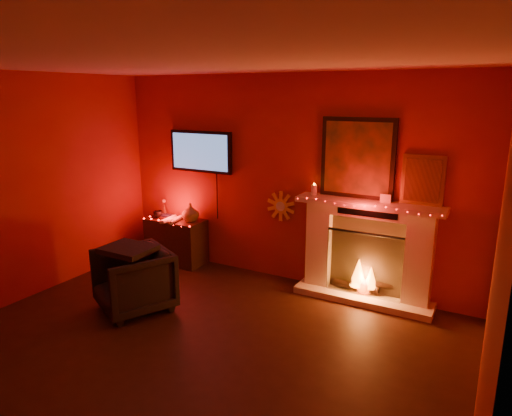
{
  "coord_description": "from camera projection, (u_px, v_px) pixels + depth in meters",
  "views": [
    {
      "loc": [
        2.49,
        -2.79,
        2.44
      ],
      "look_at": [
        0.01,
        1.7,
        1.15
      ],
      "focal_mm": 32.0,
      "sensor_mm": 36.0,
      "label": 1
    }
  ],
  "objects": [
    {
      "name": "sunburst_clock",
      "position": [
        281.0,
        206.0,
        6.01
      ],
      "size": [
        0.4,
        0.03,
        0.4
      ],
      "color": "gold",
      "rests_on": "room"
    },
    {
      "name": "console_table",
      "position": [
        177.0,
        238.0,
        6.73
      ],
      "size": [
        0.87,
        0.52,
        0.92
      ],
      "color": "black",
      "rests_on": "floor"
    },
    {
      "name": "armchair",
      "position": [
        134.0,
        280.0,
        5.24
      ],
      "size": [
        1.05,
        1.06,
        0.72
      ],
      "primitive_type": "imported",
      "rotation": [
        0.0,
        0.0,
        -0.47
      ],
      "color": "black",
      "rests_on": "floor"
    },
    {
      "name": "tv",
      "position": [
        201.0,
        152.0,
        6.42
      ],
      "size": [
        1.0,
        0.07,
        1.24
      ],
      "color": "black",
      "rests_on": "room"
    },
    {
      "name": "fireplace",
      "position": [
        367.0,
        242.0,
        5.44
      ],
      "size": [
        1.72,
        0.4,
        2.18
      ],
      "color": "beige",
      "rests_on": "floor"
    },
    {
      "name": "room",
      "position": [
        157.0,
        228.0,
        3.8
      ],
      "size": [
        5.0,
        5.0,
        5.0
      ],
      "color": "black",
      "rests_on": "ground"
    }
  ]
}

